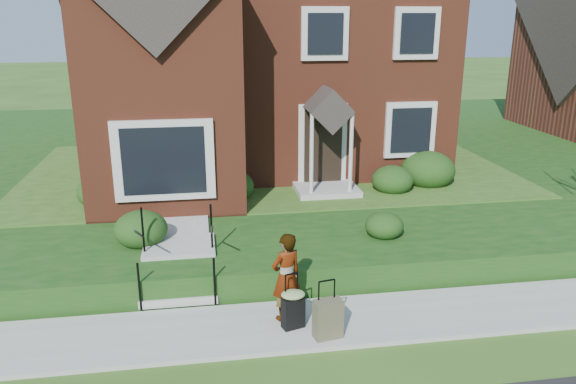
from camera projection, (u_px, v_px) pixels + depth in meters
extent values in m
plane|color=#2D5119|center=(326.00, 324.00, 9.57)|extent=(120.00, 120.00, 0.00)
cube|color=#9E9B93|center=(326.00, 322.00, 9.56)|extent=(60.00, 1.60, 0.08)
cube|color=#143E11|center=(368.00, 152.00, 20.34)|extent=(44.00, 20.00, 0.60)
cube|color=#9E9B93|center=(182.00, 204.00, 13.73)|extent=(1.20, 6.00, 0.06)
cube|color=brown|center=(260.00, 72.00, 18.00)|extent=(10.00, 8.00, 5.40)
cube|color=brown|center=(163.00, 93.00, 13.07)|extent=(3.60, 2.40, 5.40)
cube|color=beige|center=(164.00, 160.00, 12.37)|extent=(2.20, 0.30, 1.80)
cube|color=black|center=(323.00, 149.00, 14.85)|extent=(1.00, 0.12, 2.10)
cube|color=black|center=(410.00, 130.00, 15.08)|extent=(1.40, 0.10, 1.50)
cube|color=#9E9B93|center=(179.00, 299.00, 10.10)|extent=(1.40, 0.30, 0.15)
cube|color=#9E9B93|center=(179.00, 284.00, 10.34)|extent=(1.40, 0.30, 0.15)
cube|color=#9E9B93|center=(179.00, 270.00, 10.57)|extent=(1.40, 0.30, 0.15)
cube|color=#9E9B93|center=(179.00, 256.00, 10.81)|extent=(1.40, 0.30, 0.15)
cube|color=#9E9B93|center=(180.00, 245.00, 11.33)|extent=(1.40, 0.80, 0.15)
cylinder|color=black|center=(139.00, 287.00, 9.75)|extent=(0.04, 0.04, 0.90)
cylinder|color=black|center=(143.00, 230.00, 10.70)|extent=(0.04, 0.04, 0.90)
cylinder|color=black|center=(215.00, 282.00, 9.94)|extent=(0.04, 0.04, 0.90)
cylinder|color=black|center=(211.00, 226.00, 10.89)|extent=(0.04, 0.04, 0.90)
ellipsoid|color=black|center=(104.00, 188.00, 13.60)|extent=(1.27, 1.27, 0.89)
ellipsoid|color=black|center=(230.00, 183.00, 14.12)|extent=(1.18, 1.18, 0.83)
ellipsoid|color=black|center=(393.00, 177.00, 14.71)|extent=(1.09, 1.09, 0.77)
ellipsoid|color=black|center=(428.00, 166.00, 15.29)|extent=(1.48, 1.48, 1.03)
ellipsoid|color=black|center=(141.00, 226.00, 11.34)|extent=(1.08, 1.08, 0.75)
ellipsoid|color=black|center=(384.00, 223.00, 11.75)|extent=(0.81, 0.81, 0.57)
imported|color=#999999|center=(286.00, 277.00, 9.39)|extent=(0.67, 0.57, 1.55)
cube|color=black|center=(293.00, 313.00, 9.26)|extent=(0.40, 0.30, 0.54)
cylinder|color=black|center=(293.00, 275.00, 9.05)|extent=(0.22, 0.09, 0.03)
cylinder|color=black|center=(287.00, 287.00, 9.10)|extent=(0.02, 0.02, 0.41)
cylinder|color=black|center=(300.00, 286.00, 9.13)|extent=(0.02, 0.02, 0.41)
cylinder|color=black|center=(286.00, 326.00, 9.31)|extent=(0.06, 0.07, 0.06)
cylinder|color=black|center=(300.00, 325.00, 9.35)|extent=(0.06, 0.07, 0.06)
ellipsoid|color=#83A05B|center=(293.00, 294.00, 9.16)|extent=(0.48, 0.43, 0.13)
cube|color=brown|center=(328.00, 319.00, 8.96)|extent=(0.49, 0.33, 0.65)
cylinder|color=black|center=(329.00, 283.00, 8.77)|extent=(0.27, 0.08, 0.03)
cylinder|color=black|center=(320.00, 292.00, 8.80)|extent=(0.02, 0.02, 0.32)
cylinder|color=black|center=(337.00, 291.00, 8.84)|extent=(0.02, 0.02, 0.32)
cylinder|color=black|center=(318.00, 336.00, 9.03)|extent=(0.05, 0.07, 0.06)
cylinder|color=black|center=(337.00, 334.00, 9.07)|extent=(0.05, 0.07, 0.06)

